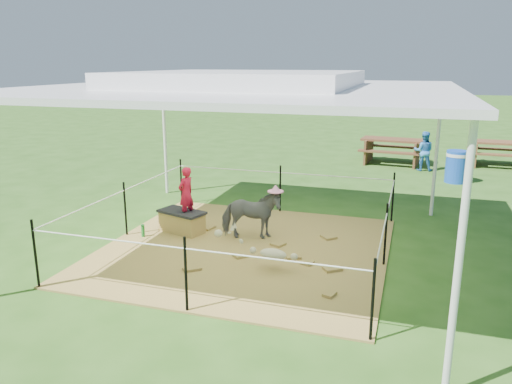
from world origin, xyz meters
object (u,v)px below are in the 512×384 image
(foal, at_px, (273,252))
(trash_barrel, at_px, (456,167))
(pony, at_px, (251,215))
(straw_bale, at_px, (182,222))
(picnic_table_far, at_px, (500,154))
(green_bottle, at_px, (143,231))
(distant_person, at_px, (424,151))
(woman, at_px, (186,188))
(picnic_table_near, at_px, (392,151))

(foal, xyz_separation_m, trash_barrel, (2.97, 6.95, 0.11))
(pony, bearing_deg, straw_bale, 76.40)
(pony, distance_m, picnic_table_far, 9.83)
(picnic_table_far, bearing_deg, green_bottle, -125.89)
(trash_barrel, relative_size, distant_person, 0.74)
(pony, distance_m, foal, 1.41)
(woman, relative_size, foal, 0.95)
(distant_person, bearing_deg, straw_bale, 58.62)
(pony, relative_size, trash_barrel, 1.24)
(straw_bale, xyz_separation_m, woman, (0.10, 0.00, 0.66))
(picnic_table_near, bearing_deg, picnic_table_far, 16.35)
(straw_bale, relative_size, woman, 0.83)
(distant_person, bearing_deg, pony, 67.03)
(straw_bale, bearing_deg, foal, -29.50)
(green_bottle, height_order, picnic_table_far, picnic_table_far)
(green_bottle, distance_m, trash_barrel, 8.37)
(green_bottle, relative_size, pony, 0.21)
(green_bottle, xyz_separation_m, picnic_table_far, (6.96, 8.89, 0.23))
(woman, distance_m, green_bottle, 1.07)
(picnic_table_far, bearing_deg, pony, -119.05)
(straw_bale, relative_size, foal, 0.79)
(green_bottle, distance_m, foal, 2.70)
(straw_bale, distance_m, green_bottle, 0.71)
(distant_person, bearing_deg, foal, 74.69)
(straw_bale, distance_m, foal, 2.36)
(picnic_table_far, bearing_deg, woman, -124.62)
(woman, bearing_deg, green_bottle, -38.03)
(straw_bale, bearing_deg, distant_person, 59.19)
(foal, bearing_deg, pony, 126.61)
(pony, bearing_deg, picnic_table_far, -45.98)
(foal, distance_m, distant_person, 8.51)
(picnic_table_near, bearing_deg, straw_bale, -107.30)
(woman, xyz_separation_m, picnic_table_far, (6.31, 8.44, -0.49))
(trash_barrel, distance_m, picnic_table_near, 2.68)
(green_bottle, relative_size, distant_person, 0.20)
(straw_bale, relative_size, trash_barrel, 0.95)
(pony, xyz_separation_m, distant_person, (2.90, 7.04, 0.10))
(distant_person, bearing_deg, picnic_table_far, -148.63)
(picnic_table_far, bearing_deg, distant_person, -145.89)
(straw_bale, distance_m, distant_person, 8.24)
(foal, distance_m, picnic_table_far, 10.54)
(picnic_table_far, height_order, distant_person, distant_person)
(straw_bale, height_order, trash_barrel, trash_barrel)
(straw_bale, xyz_separation_m, pony, (1.31, 0.03, 0.26))
(straw_bale, height_order, green_bottle, straw_bale)
(straw_bale, relative_size, pony, 0.77)
(picnic_table_near, bearing_deg, trash_barrel, -44.86)
(straw_bale, height_order, picnic_table_far, picnic_table_far)
(straw_bale, relative_size, green_bottle, 3.60)
(green_bottle, bearing_deg, pony, 14.36)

